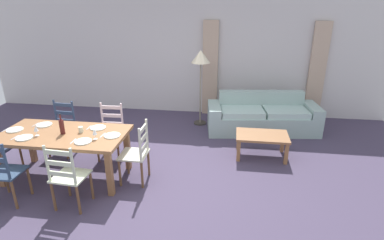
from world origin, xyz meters
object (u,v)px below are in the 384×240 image
at_px(dining_chair_near_left, 3,172).
at_px(coffee_cup_primary, 81,130).
at_px(couch, 262,117).
at_px(standing_lamp, 201,61).
at_px(dining_chair_far_right, 111,132).
at_px(coffee_table, 262,138).
at_px(dining_table, 63,138).
at_px(wine_glass_near_right, 95,132).
at_px(dining_chair_far_left, 63,128).
at_px(dining_chair_near_right, 68,176).
at_px(wine_glass_near_left, 36,129).
at_px(wine_bottle, 62,126).
at_px(dining_chair_head_east, 137,153).

distance_m(dining_chair_near_left, coffee_cup_primary, 1.14).
xyz_separation_m(couch, standing_lamp, (-1.34, 0.19, 1.12)).
bearing_deg(dining_chair_near_left, couch, 40.30).
xyz_separation_m(dining_chair_near_left, dining_chair_far_right, (0.91, 1.49, 0.00)).
xyz_separation_m(dining_chair_far_right, couch, (2.71, 1.57, -0.19)).
bearing_deg(standing_lamp, coffee_table, -48.24).
relative_size(dining_table, wine_glass_near_right, 11.80).
bearing_deg(dining_table, dining_chair_far_right, 59.93).
relative_size(dining_chair_far_left, couch, 0.41).
relative_size(dining_chair_near_right, coffee_table, 1.07).
xyz_separation_m(wine_glass_near_left, coffee_table, (3.37, 1.25, -0.51)).
bearing_deg(wine_bottle, dining_table, 132.64).
bearing_deg(dining_chair_near_right, coffee_cup_primary, 102.09).
bearing_deg(coffee_table, dining_chair_head_east, -150.84).
height_order(coffee_cup_primary, couch, coffee_cup_primary).
xyz_separation_m(dining_chair_far_right, wine_bottle, (-0.42, -0.77, 0.39)).
xyz_separation_m(coffee_table, standing_lamp, (-1.25, 1.40, 1.06)).
bearing_deg(couch, wine_bottle, -143.13).
xyz_separation_m(couch, coffee_table, (-0.09, -1.21, 0.06)).
bearing_deg(wine_bottle, dining_chair_near_left, -124.22).
bearing_deg(dining_table, dining_chair_near_left, -122.44).
distance_m(dining_chair_near_right, dining_chair_far_left, 1.75).
relative_size(wine_bottle, couch, 0.13).
bearing_deg(wine_bottle, couch, 36.87).
bearing_deg(dining_chair_far_right, wine_glass_near_right, -80.62).
bearing_deg(wine_glass_near_left, dining_chair_near_right, -37.58).
distance_m(dining_chair_head_east, wine_glass_near_left, 1.51).
bearing_deg(dining_chair_near_right, dining_table, 121.03).
bearing_deg(dining_table, wine_glass_near_right, -13.43).
xyz_separation_m(wine_glass_near_right, standing_lamp, (1.22, 2.65, 0.55)).
relative_size(dining_table, dining_chair_near_right, 1.98).
bearing_deg(dining_chair_far_right, standing_lamp, 52.13).
bearing_deg(dining_chair_head_east, dining_chair_far_left, 155.28).
xyz_separation_m(dining_chair_near_right, coffee_cup_primary, (-0.17, 0.79, 0.32)).
height_order(dining_chair_far_right, standing_lamp, standing_lamp).
relative_size(wine_glass_near_right, standing_lamp, 0.10).
distance_m(dining_table, dining_chair_far_right, 0.89).
bearing_deg(wine_glass_near_right, coffee_table, 26.78).
bearing_deg(standing_lamp, dining_chair_near_left, -124.97).
relative_size(dining_chair_far_left, dining_chair_head_east, 1.00).
distance_m(dining_chair_near_right, dining_chair_far_right, 1.47).
xyz_separation_m(dining_chair_near_right, dining_chair_head_east, (0.69, 0.75, 0.00)).
relative_size(wine_glass_near_right, coffee_table, 0.18).
height_order(dining_chair_far_left, couch, dining_chair_far_left).
distance_m(dining_chair_near_right, coffee_cup_primary, 0.87).
xyz_separation_m(dining_chair_near_right, wine_glass_near_left, (-0.75, 0.58, 0.38)).
bearing_deg(dining_chair_near_right, wine_bottle, 120.63).
height_order(wine_glass_near_left, coffee_table, wine_glass_near_left).
relative_size(dining_table, dining_chair_far_right, 1.98).
xyz_separation_m(wine_glass_near_left, standing_lamp, (2.12, 2.65, 0.55)).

